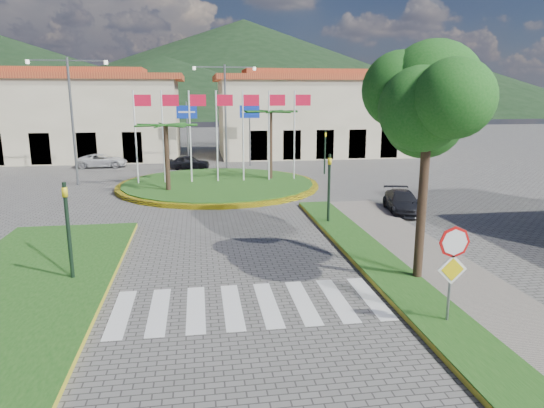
{
  "coord_description": "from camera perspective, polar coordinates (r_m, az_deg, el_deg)",
  "views": [
    {
      "loc": [
        -1.19,
        -8.53,
        5.75
      ],
      "look_at": [
        1.33,
        8.0,
        1.97
      ],
      "focal_mm": 32.0,
      "sensor_mm": 36.0,
      "label": 1
    }
  ],
  "objects": [
    {
      "name": "hill_far_west",
      "position": [
        158.06,
        -29.39,
        13.08
      ],
      "size": [
        140.0,
        140.0,
        22.0
      ],
      "primitive_type": "cone",
      "color": "black",
      "rests_on": "ground"
    },
    {
      "name": "hill_near_back",
      "position": [
        138.82,
        -12.64,
        13.39
      ],
      "size": [
        110.0,
        110.0,
        16.0
      ],
      "primitive_type": "cone",
      "color": "black",
      "rests_on": "ground"
    },
    {
      "name": "stop_sign",
      "position": [
        12.76,
        20.48,
        -6.18
      ],
      "size": [
        0.8,
        0.11,
        2.65
      ],
      "color": "slate",
      "rests_on": "ground"
    },
    {
      "name": "car_dark_b",
      "position": [
        46.83,
        3.4,
        6.46
      ],
      "size": [
        4.06,
        2.5,
        1.26
      ],
      "primitive_type": "imported",
      "rotation": [
        0.0,
        0.0,
        1.24
      ],
      "color": "black",
      "rests_on": "ground"
    },
    {
      "name": "sidewalk_right",
      "position": [
        13.95,
        23.9,
        -12.42
      ],
      "size": [
        4.0,
        28.0,
        0.15
      ],
      "primitive_type": "cube",
      "color": "gray",
      "rests_on": "ground"
    },
    {
      "name": "crosswalk",
      "position": [
        13.83,
        -3.01,
        -11.81
      ],
      "size": [
        8.0,
        3.0,
        0.01
      ],
      "primitive_type": "cube",
      "color": "silver",
      "rests_on": "ground"
    },
    {
      "name": "building_left",
      "position": [
        48.29,
        -24.39,
        9.45
      ],
      "size": [
        23.32,
        9.54,
        8.05
      ],
      "color": "#C2B693",
      "rests_on": "ground"
    },
    {
      "name": "roundabout_island",
      "position": [
        31.05,
        -6.32,
        2.34
      ],
      "size": [
        12.7,
        12.7,
        6.0
      ],
      "color": "yellow",
      "rests_on": "ground"
    },
    {
      "name": "hill_far_east",
      "position": [
        160.24,
        18.23,
        13.3
      ],
      "size": [
        120.0,
        120.0,
        18.0
      ],
      "primitive_type": "cone",
      "color": "black",
      "rests_on": "ground"
    },
    {
      "name": "hill_far_mid",
      "position": [
        169.55,
        -3.29,
        15.87
      ],
      "size": [
        180.0,
        180.0,
        30.0
      ],
      "primitive_type": "cone",
      "color": "black",
      "rests_on": "ground"
    },
    {
      "name": "direction_sign_east",
      "position": [
        39.78,
        -2.64,
        9.54
      ],
      "size": [
        1.6,
        0.14,
        5.2
      ],
      "color": "slate",
      "rests_on": "ground"
    },
    {
      "name": "building_right",
      "position": [
        47.89,
        4.94,
        10.5
      ],
      "size": [
        19.08,
        9.54,
        8.05
      ],
      "color": "#C2B693",
      "rests_on": "ground"
    },
    {
      "name": "traffic_light_right",
      "position": [
        21.64,
        6.73,
        2.52
      ],
      "size": [
        0.15,
        0.18,
        3.2
      ],
      "color": "black",
      "rests_on": "ground"
    },
    {
      "name": "deciduous_tree",
      "position": [
        15.1,
        17.92,
        9.96
      ],
      "size": [
        3.6,
        3.6,
        6.8
      ],
      "color": "black",
      "rests_on": "ground"
    },
    {
      "name": "white_van",
      "position": [
        41.56,
        -19.37,
        4.84
      ],
      "size": [
        3.96,
        1.89,
        1.09
      ],
      "primitive_type": "imported",
      "rotation": [
        0.0,
        0.0,
        1.59
      ],
      "color": "silver",
      "rests_on": "ground"
    },
    {
      "name": "street_lamp_west",
      "position": [
        33.48,
        -22.48,
        9.66
      ],
      "size": [
        4.8,
        0.16,
        8.0
      ],
      "color": "slate",
      "rests_on": "ground"
    },
    {
      "name": "traffic_light_left",
      "position": [
        16.01,
        -22.91,
        -2.04
      ],
      "size": [
        0.15,
        0.18,
        3.2
      ],
      "color": "black",
      "rests_on": "ground"
    },
    {
      "name": "verge_right",
      "position": [
        13.37,
        19.44,
        -13.09
      ],
      "size": [
        1.6,
        28.0,
        0.18
      ],
      "primitive_type": "cube",
      "color": "#1A4D16",
      "rests_on": "ground"
    },
    {
      "name": "traffic_light_far",
      "position": [
        35.93,
        6.25,
        6.6
      ],
      "size": [
        0.18,
        0.15,
        3.2
      ],
      "color": "black",
      "rests_on": "ground"
    },
    {
      "name": "street_lamp_centre",
      "position": [
        38.61,
        -5.5,
        10.84
      ],
      "size": [
        4.8,
        0.16,
        8.0
      ],
      "color": "slate",
      "rests_on": "ground"
    },
    {
      "name": "car_side_right",
      "position": [
        24.98,
        15.09,
        0.25
      ],
      "size": [
        2.18,
        3.88,
        1.06
      ],
      "primitive_type": "imported",
      "rotation": [
        0.0,
        0.0,
        -0.2
      ],
      "color": "black",
      "rests_on": "ground"
    },
    {
      "name": "ground",
      "position": [
        10.35,
        -0.65,
        -21.0
      ],
      "size": [
        160.0,
        160.0,
        0.0
      ],
      "primitive_type": "plane",
      "color": "#5D5B58",
      "rests_on": "ground"
    },
    {
      "name": "car_dark_a",
      "position": [
        38.88,
        -9.72,
        4.88
      ],
      "size": [
        3.32,
        1.61,
        1.09
      ],
      "primitive_type": "imported",
      "rotation": [
        0.0,
        0.0,
        1.47
      ],
      "color": "black",
      "rests_on": "ground"
    },
    {
      "name": "direction_sign_west",
      "position": [
        39.57,
        -9.95,
        9.35
      ],
      "size": [
        1.6,
        0.14,
        5.2
      ],
      "color": "slate",
      "rests_on": "ground"
    },
    {
      "name": "median_left",
      "position": [
        16.47,
        -27.19,
        -8.83
      ],
      "size": [
        5.0,
        14.0,
        0.18
      ],
      "primitive_type": "cube",
      "color": "#1A4D16",
      "rests_on": "ground"
    }
  ]
}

